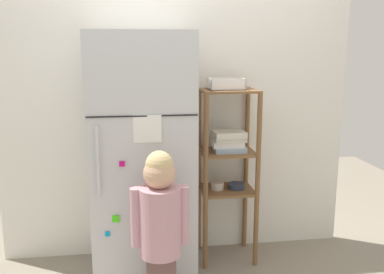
{
  "coord_description": "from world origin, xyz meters",
  "views": [
    {
      "loc": [
        -0.33,
        -2.79,
        1.6
      ],
      "look_at": [
        0.07,
        0.02,
        1.01
      ],
      "focal_mm": 39.11,
      "sensor_mm": 36.0,
      "label": 1
    }
  ],
  "objects": [
    {
      "name": "ground_plane",
      "position": [
        0.0,
        0.0,
        0.0
      ],
      "size": [
        6.0,
        6.0,
        0.0
      ],
      "primitive_type": "plane",
      "color": "gray"
    },
    {
      "name": "kitchen_wall_back",
      "position": [
        0.0,
        0.39,
        1.11
      ],
      "size": [
        2.71,
        0.03,
        2.21
      ],
      "primitive_type": "cube",
      "color": "silver",
      "rests_on": "ground"
    },
    {
      "name": "refrigerator",
      "position": [
        -0.28,
        0.02,
        0.86
      ],
      "size": [
        0.67,
        0.71,
        1.71
      ],
      "color": "silver",
      "rests_on": "ground"
    },
    {
      "name": "child_standing",
      "position": [
        -0.2,
        -0.53,
        0.63
      ],
      "size": [
        0.34,
        0.25,
        1.05
      ],
      "color": "brown",
      "rests_on": "ground"
    },
    {
      "name": "pantry_shelf_unit",
      "position": [
        0.36,
        0.18,
        0.82
      ],
      "size": [
        0.42,
        0.35,
        1.32
      ],
      "color": "brown",
      "rests_on": "ground"
    },
    {
      "name": "fruit_bin",
      "position": [
        0.34,
        0.17,
        1.35
      ],
      "size": [
        0.25,
        0.17,
        0.08
      ],
      "color": "white",
      "rests_on": "pantry_shelf_unit"
    }
  ]
}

